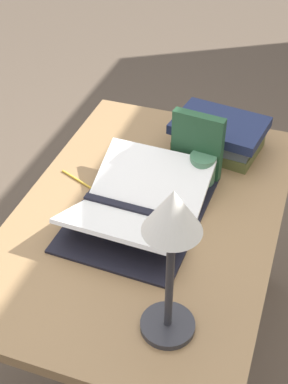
# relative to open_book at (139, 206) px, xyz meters

# --- Properties ---
(ground_plane) EXTENTS (12.00, 12.00, 0.00)m
(ground_plane) POSITION_rel_open_book_xyz_m (-0.02, 0.02, -0.75)
(ground_plane) COLOR brown
(reading_desk) EXTENTS (1.11, 0.74, 0.72)m
(reading_desk) POSITION_rel_open_book_xyz_m (-0.02, 0.02, -0.14)
(reading_desk) COLOR #937047
(reading_desk) RESTS_ON ground_plane
(open_book) EXTENTS (0.49, 0.37, 0.10)m
(open_book) POSITION_rel_open_book_xyz_m (0.00, 0.00, 0.00)
(open_book) COLOR black
(open_book) RESTS_ON reading_desk
(book_stack_tall) EXTENTS (0.24, 0.32, 0.11)m
(book_stack_tall) POSITION_rel_open_book_xyz_m (-0.40, 0.14, 0.03)
(book_stack_tall) COLOR brown
(book_stack_tall) RESTS_ON reading_desk
(book_standing_upright) EXTENTS (0.05, 0.16, 0.22)m
(book_standing_upright) POSITION_rel_open_book_xyz_m (-0.23, 0.11, 0.08)
(book_standing_upright) COLOR #234C2D
(book_standing_upright) RESTS_ON reading_desk
(reading_lamp) EXTENTS (0.13, 0.13, 0.41)m
(reading_lamp) POSITION_rel_open_book_xyz_m (0.35, 0.19, 0.27)
(reading_lamp) COLOR #2D2D33
(reading_lamp) RESTS_ON reading_desk
(coffee_mug) EXTENTS (0.11, 0.08, 0.10)m
(coffee_mug) POSITION_rel_open_book_xyz_m (-0.20, 0.13, 0.02)
(coffee_mug) COLOR #4C7F5B
(coffee_mug) RESTS_ON reading_desk
(pencil) EXTENTS (0.08, 0.17, 0.01)m
(pencil) POSITION_rel_open_book_xyz_m (-0.08, -0.21, -0.03)
(pencil) COLOR gold
(pencil) RESTS_ON reading_desk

